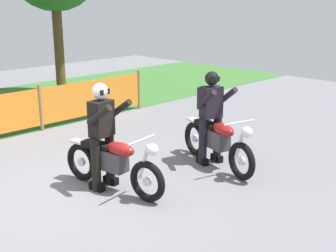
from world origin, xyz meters
name	(u,v)px	position (x,y,z in m)	size (l,w,h in m)	color
ground	(65,191)	(0.00, 0.00, -0.01)	(24.00, 24.00, 0.02)	slate
motorcycle_lead	(217,141)	(2.51, -1.02, 0.47)	(0.80, 2.02, 0.98)	black
motorcycle_trailing	(113,162)	(0.56, -0.53, 0.46)	(0.60, 2.01, 0.96)	black
rider_lead	(211,112)	(2.57, -0.80, 0.95)	(0.65, 0.76, 1.69)	black
rider_trailing	(103,132)	(0.52, -0.33, 0.92)	(0.61, 0.62, 1.69)	black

